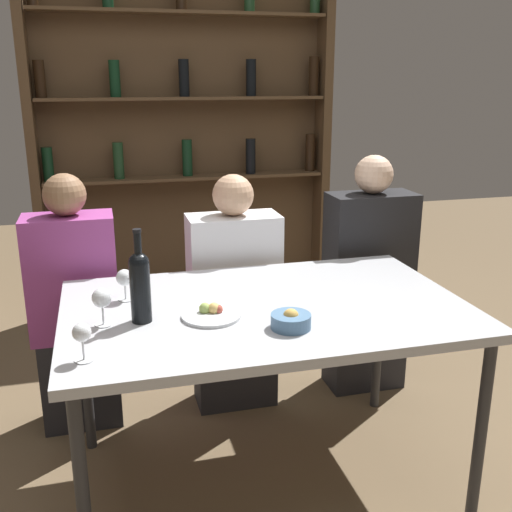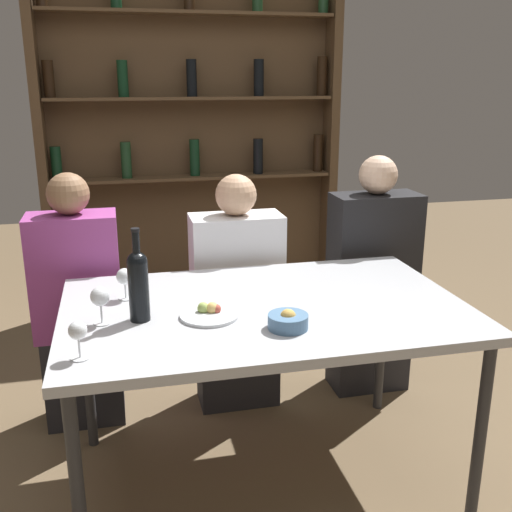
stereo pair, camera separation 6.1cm
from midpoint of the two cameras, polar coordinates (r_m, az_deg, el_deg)
ground_plane at (r=2.66m, az=0.13°, el=-20.43°), size 10.00×10.00×0.00m
dining_table at (r=2.29m, az=0.15°, el=-5.95°), size 1.51×0.96×0.78m
wine_rack_wall at (r=4.14m, az=-7.18°, el=10.44°), size 2.00×0.21×2.25m
wine_bottle at (r=2.12m, az=-11.81°, el=-2.54°), size 0.07×0.07×0.34m
wine_glass_0 at (r=1.89m, az=-17.15°, el=-7.17°), size 0.06×0.06×0.12m
wine_glass_1 at (r=2.35m, az=-13.15°, el=-2.13°), size 0.06×0.06×0.12m
wine_glass_2 at (r=2.13m, az=-15.28°, el=-4.00°), size 0.07×0.07×0.14m
food_plate_0 at (r=2.17m, az=-5.07°, el=-5.49°), size 0.21×0.21×0.05m
snack_bowl at (r=2.06m, az=2.48°, el=-6.16°), size 0.14×0.14×0.07m
seated_person_left at (r=2.89m, az=-17.41°, el=-5.13°), size 0.39×0.22×1.21m
seated_person_center at (r=2.95m, az=-2.68°, el=-4.34°), size 0.44×0.22×1.17m
seated_person_right at (r=3.15m, az=10.05°, el=-2.54°), size 0.44×0.22×1.24m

